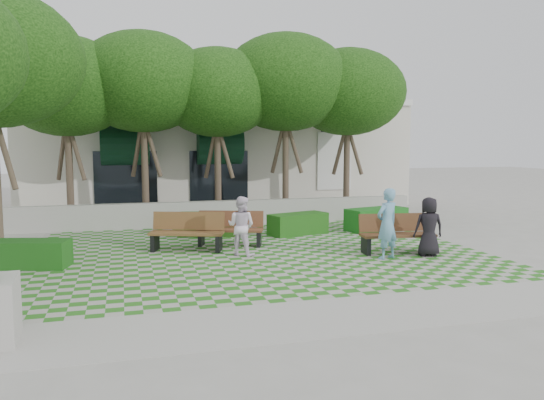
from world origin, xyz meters
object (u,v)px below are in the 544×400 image
object	(u,v)px
hedge_east	(376,219)
hedge_midright	(298,224)
bench_mid	(230,229)
hedge_west	(28,254)
bench_east	(397,234)
person_white	(241,226)
hedge_midleft	(211,224)
person_dark	(429,227)
bench_west	(187,232)
person_blue	(387,224)

from	to	relation	value
hedge_east	hedge_midright	bearing A→B (deg)	-178.62
bench_mid	hedge_west	bearing A→B (deg)	-145.62
hedge_midright	hedge_west	size ratio (longest dim) A/B	1.04
bench_east	person_white	xyz separation A→B (m)	(-4.23, 0.83, 0.29)
hedge_midright	hedge_midleft	distance (m)	2.88
hedge_east	hedge_midright	size ratio (longest dim) A/B	1.11
bench_mid	person_dark	size ratio (longest dim) A/B	1.28
bench_east	bench_west	world-z (taller)	bench_west
bench_east	hedge_midright	bearing A→B (deg)	122.77
person_blue	person_dark	size ratio (longest dim) A/B	1.17
hedge_midleft	bench_east	bearing A→B (deg)	-42.68
hedge_east	person_dark	bearing A→B (deg)	-98.39
bench_east	hedge_east	xyz separation A→B (m)	(1.23, 3.65, -0.13)
hedge_midright	person_dark	world-z (taller)	person_dark
person_blue	bench_mid	bearing A→B (deg)	-58.41
bench_mid	hedge_east	world-z (taller)	bench_mid
hedge_midright	hedge_west	xyz separation A→B (m)	(-7.87, -2.76, -0.01)
hedge_midleft	hedge_midright	bearing A→B (deg)	-11.32
bench_mid	bench_west	bearing A→B (deg)	-143.62
bench_mid	hedge_midright	world-z (taller)	bench_mid
person_dark	person_white	size ratio (longest dim) A/B	0.99
bench_east	person_dark	world-z (taller)	person_dark
bench_mid	hedge_midleft	bearing A→B (deg)	117.04
hedge_east	hedge_midleft	bearing A→B (deg)	175.06
bench_west	bench_mid	bearing A→B (deg)	36.55
bench_east	hedge_west	distance (m)	9.58
bench_mid	person_white	size ratio (longest dim) A/B	1.27
bench_east	person_dark	xyz separation A→B (m)	(0.60, -0.64, 0.28)
hedge_midright	person_white	bearing A→B (deg)	-132.77
person_white	bench_east	bearing A→B (deg)	-154.84
hedge_midright	person_dark	size ratio (longest dim) A/B	1.25
person_white	hedge_west	bearing A→B (deg)	36.18
bench_east	hedge_midleft	size ratio (longest dim) A/B	0.99
hedge_east	person_dark	distance (m)	4.36
bench_east	hedge_midleft	bearing A→B (deg)	145.02
bench_east	hedge_midright	world-z (taller)	bench_east
hedge_east	hedge_midleft	world-z (taller)	hedge_east
bench_east	person_dark	distance (m)	0.92
bench_mid	person_blue	distance (m)	4.65
hedge_east	bench_east	bearing A→B (deg)	-108.65
hedge_west	person_white	distance (m)	5.34
bench_east	hedge_midright	distance (m)	3.96
bench_west	hedge_midright	world-z (taller)	bench_west
bench_west	person_dark	xyz separation A→B (m)	(6.16, -2.50, 0.28)
person_dark	bench_east	bearing A→B (deg)	-35.79
person_blue	bench_east	bearing A→B (deg)	-154.36
bench_east	bench_mid	distance (m)	4.81
hedge_midright	person_blue	distance (m)	4.39
person_dark	person_white	xyz separation A→B (m)	(-4.83, 1.46, 0.01)
hedge_midleft	person_dark	distance (m)	7.01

